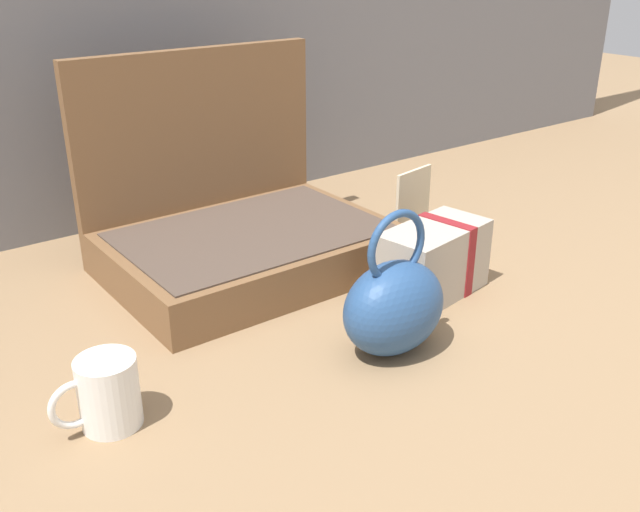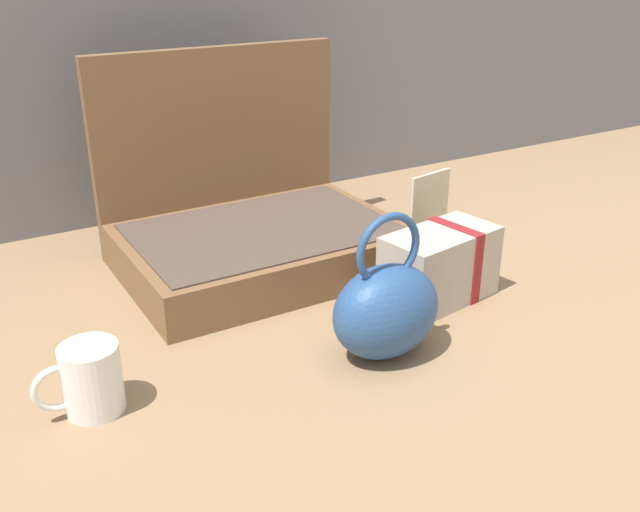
{
  "view_description": "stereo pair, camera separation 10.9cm",
  "coord_description": "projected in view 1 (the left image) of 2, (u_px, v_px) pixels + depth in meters",
  "views": [
    {
      "loc": [
        -0.6,
        -0.81,
        0.54
      ],
      "look_at": [
        0.0,
        -0.02,
        0.1
      ],
      "focal_mm": 39.78,
      "sensor_mm": 36.0,
      "label": 1
    },
    {
      "loc": [
        -0.51,
        -0.87,
        0.54
      ],
      "look_at": [
        0.0,
        -0.02,
        0.1
      ],
      "focal_mm": 39.78,
      "sensor_mm": 36.0,
      "label": 2
    }
  ],
  "objects": [
    {
      "name": "open_suitcase",
      "position": [
        238.0,
        225.0,
        1.28
      ],
      "size": [
        0.48,
        0.36,
        0.37
      ],
      "color": "brown",
      "rests_on": "ground_plane"
    },
    {
      "name": "info_card_left",
      "position": [
        412.0,
        210.0,
        1.34
      ],
      "size": [
        0.1,
        0.02,
        0.16
      ],
      "primitive_type": "cube",
      "rotation": [
        0.0,
        0.0,
        0.18
      ],
      "color": "beige",
      "rests_on": "ground_plane"
    },
    {
      "name": "ground_plane",
      "position": [
        313.0,
        310.0,
        1.14
      ],
      "size": [
        6.0,
        6.0,
        0.0
      ],
      "primitive_type": "plane",
      "color": "#8C6D4C"
    },
    {
      "name": "coffee_mug",
      "position": [
        107.0,
        393.0,
        0.85
      ],
      "size": [
        0.11,
        0.07,
        0.09
      ],
      "color": "white",
      "rests_on": "ground_plane"
    },
    {
      "name": "cream_toiletry_bag",
      "position": [
        434.0,
        260.0,
        1.18
      ],
      "size": [
        0.21,
        0.13,
        0.12
      ],
      "color": "#B2A899",
      "rests_on": "ground_plane"
    },
    {
      "name": "teal_pouch_handbag",
      "position": [
        394.0,
        305.0,
        1.0
      ],
      "size": [
        0.17,
        0.12,
        0.22
      ],
      "color": "#284C7F",
      "rests_on": "ground_plane"
    }
  ]
}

